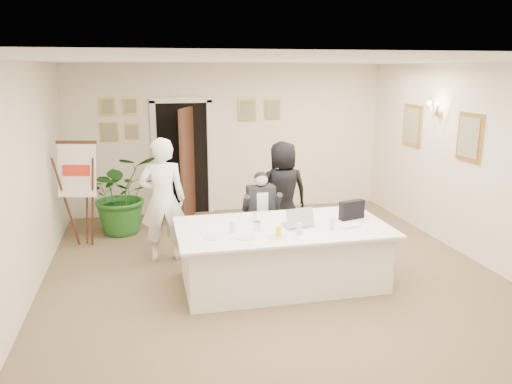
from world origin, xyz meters
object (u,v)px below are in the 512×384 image
Objects in this scene: conference_table at (282,254)px; potted_palm at (122,194)px; flip_chart at (82,200)px; steel_jug at (257,226)px; paper_stack at (349,225)px; standing_man at (163,200)px; laptop at (297,215)px; seated_man at (261,214)px; oj_glass at (278,232)px; standing_woman at (283,192)px; laptop_bag at (352,210)px.

potted_palm reaches higher than conference_table.
flip_chart is 14.86× the size of steel_jug.
potted_palm is at bearing 135.74° from paper_stack.
standing_man is 4.73× the size of laptop.
seated_man reaches higher than oj_glass.
standing_woman is at bearing 74.28° from conference_table.
oj_glass is at bearing -81.84° from seated_man.
paper_stack is (0.81, -0.20, 0.40)m from conference_table.
potted_palm is 3.94m from laptop_bag.
laptop_bag is (3.03, -2.50, 0.23)m from potted_palm.
seated_man reaches higher than laptop_bag.
conference_table is 7.51× the size of laptop_bag.
standing_man reaches higher than potted_palm.
standing_woman reaches higher than potted_palm.
laptop_bag reaches higher than oj_glass.
paper_stack is (2.87, -2.80, 0.11)m from potted_palm.
standing_man is (1.20, -0.84, 0.14)m from flip_chart.
seated_man is at bearing 46.40° from standing_woman.
standing_woman is at bearing -22.48° from potted_palm.
oj_glass is at bearing -57.92° from potted_palm.
seated_man is 0.74m from standing_woman.
laptop reaches higher than oj_glass.
flip_chart is at bearing 137.48° from steel_jug.
laptop_bag is 2.73× the size of oj_glass.
paper_stack is 1.01m from oj_glass.
paper_stack is at bearing 12.57° from oj_glass.
potted_palm is 5.07× the size of paper_stack.
oj_glass is (-0.98, -0.22, 0.05)m from paper_stack.
flip_chart is at bearing 172.94° from seated_man.
flip_chart is 3.47m from laptop.
seated_man is at bearing 122.23° from laptop_bag.
flip_chart reaches higher than paper_stack.
seated_man is 1.09m from laptop.
oj_glass reaches higher than paper_stack.
flip_chart is 3.46m from oj_glass.
laptop_bag is at bearing 107.83° from standing_woman.
paper_stack is at bearing -32.62° from flip_chart.
seated_man is 0.79× the size of standing_woman.
paper_stack is (0.84, -1.23, 0.15)m from seated_man.
laptop is at bearing -49.25° from potted_palm.
conference_table is 1.68m from standing_woman.
standing_woman reaches higher than steel_jug.
standing_man is 2.01m from laptop.
laptop is (-0.26, -1.57, 0.10)m from standing_woman.
paper_stack is at bearing -13.94° from conference_table.
oj_glass reaches higher than conference_table.
standing_man is at bearing 133.28° from laptop.
flip_chart is at bearing 133.67° from laptop.
steel_jug is at bearing -92.34° from seated_man.
laptop is at bearing 49.28° from oj_glass.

